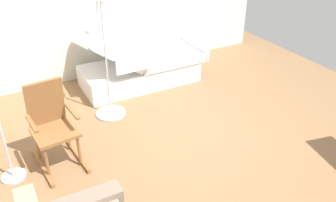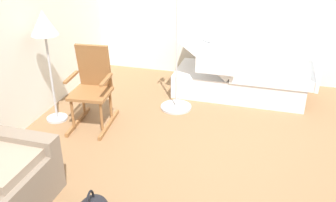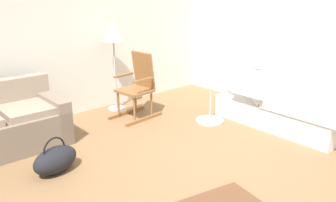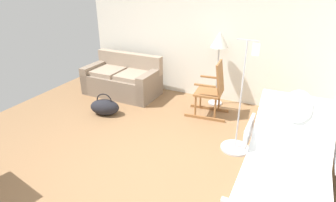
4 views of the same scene
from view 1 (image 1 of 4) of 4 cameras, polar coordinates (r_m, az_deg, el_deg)
name	(u,v)px [view 1 (image 1 of 4)]	position (r m, az deg, el deg)	size (l,w,h in m)	color
ground_plane	(203,138)	(4.91, 5.49, -5.77)	(6.54, 6.54, 0.00)	olive
hospital_bed	(140,66)	(6.16, -4.46, 5.57)	(1.05, 2.07, 1.15)	silver
rocking_chair	(52,126)	(4.43, -17.77, -3.71)	(0.80, 0.54, 1.05)	brown
iv_pole	(109,99)	(5.33, -9.21, 0.26)	(0.44, 0.44, 1.69)	#B2B5BA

